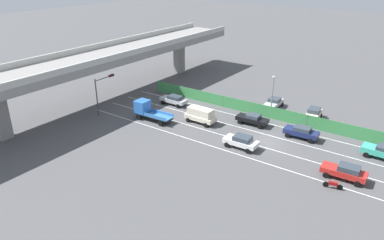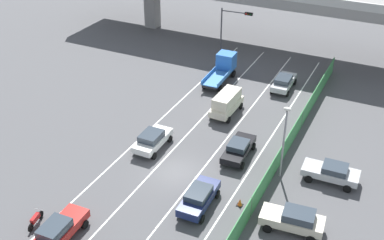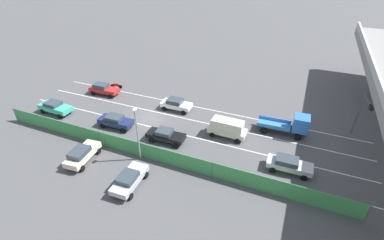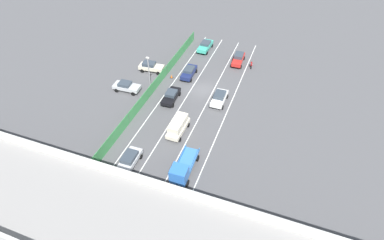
{
  "view_description": "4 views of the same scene",
  "coord_description": "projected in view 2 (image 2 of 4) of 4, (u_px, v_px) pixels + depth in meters",
  "views": [
    {
      "loc": [
        -40.09,
        -16.3,
        21.32
      ],
      "look_at": [
        -1.63,
        10.98,
        0.87
      ],
      "focal_mm": 34.21,
      "sensor_mm": 36.0,
      "label": 1
    },
    {
      "loc": [
        15.03,
        -27.56,
        23.79
      ],
      "look_at": [
        -0.94,
        4.81,
        2.13
      ],
      "focal_mm": 44.84,
      "sensor_mm": 36.0,
      "label": 2
    },
    {
      "loc": [
        27.09,
        17.44,
        19.74
      ],
      "look_at": [
        -0.51,
        5.85,
        0.87
      ],
      "focal_mm": 26.07,
      "sensor_mm": 36.0,
      "label": 3
    },
    {
      "loc": [
        -12.28,
        38.42,
        29.49
      ],
      "look_at": [
        -1.56,
        9.18,
        1.55
      ],
      "focal_mm": 28.32,
      "sensor_mm": 36.0,
      "label": 4
    }
  ],
  "objects": [
    {
      "name": "traffic_light",
      "position": [
        232.0,
        23.0,
        58.11
      ],
      "size": [
        3.95,
        0.47,
        5.69
      ],
      "color": "#47474C",
      "rests_on": "ground"
    },
    {
      "name": "lane_line_left_edge",
      "position": [
        148.0,
        131.0,
        44.57
      ],
      "size": [
        0.14,
        44.92,
        0.01
      ],
      "primitive_type": "cube",
      "color": "silver",
      "rests_on": "ground"
    },
    {
      "name": "car_sedan_white",
      "position": [
        152.0,
        139.0,
        41.67
      ],
      "size": [
        2.12,
        4.31,
        1.61
      ],
      "color": "white",
      "rests_on": "ground"
    },
    {
      "name": "car_sedan_navy",
      "position": [
        199.0,
        197.0,
        35.07
      ],
      "size": [
        2.09,
        4.48,
        1.59
      ],
      "color": "navy",
      "rests_on": "ground"
    },
    {
      "name": "parked_wagon_silver",
      "position": [
        331.0,
        172.0,
        37.73
      ],
      "size": [
        4.45,
        2.2,
        1.53
      ],
      "color": "#B2B5B7",
      "rests_on": "ground"
    },
    {
      "name": "parked_sedan_cream",
      "position": [
        294.0,
        219.0,
        32.99
      ],
      "size": [
        4.51,
        2.3,
        1.7
      ],
      "color": "beige",
      "rests_on": "ground"
    },
    {
      "name": "lane_line_right_edge",
      "position": [
        256.0,
        160.0,
        40.55
      ],
      "size": [
        0.14,
        44.92,
        0.01
      ],
      "primitive_type": "cube",
      "color": "silver",
      "rests_on": "ground"
    },
    {
      "name": "lane_line_mid_left",
      "position": [
        182.0,
        140.0,
        43.23
      ],
      "size": [
        0.14,
        44.92,
        0.01
      ],
      "primitive_type": "cube",
      "color": "silver",
      "rests_on": "ground"
    },
    {
      "name": "ground_plane",
      "position": [
        176.0,
        172.0,
        39.14
      ],
      "size": [
        300.0,
        300.0,
        0.0
      ],
      "primitive_type": "plane",
      "color": "#4C4C4F"
    },
    {
      "name": "car_sedan_silver",
      "position": [
        284.0,
        82.0,
        51.36
      ],
      "size": [
        2.04,
        4.54,
        1.55
      ],
      "color": "#B7BABC",
      "rests_on": "ground"
    },
    {
      "name": "motorcycle",
      "position": [
        35.0,
        219.0,
        33.67
      ],
      "size": [
        0.66,
        1.93,
        0.93
      ],
      "color": "black",
      "rests_on": "ground"
    },
    {
      "name": "flatbed_truck_blue",
      "position": [
        223.0,
        67.0,
        53.37
      ],
      "size": [
        2.34,
        5.96,
        2.71
      ],
      "color": "black",
      "rests_on": "ground"
    },
    {
      "name": "street_lamp",
      "position": [
        284.0,
        135.0,
        36.69
      ],
      "size": [
        0.6,
        0.36,
        6.35
      ],
      "color": "gray",
      "rests_on": "ground"
    },
    {
      "name": "traffic_cone",
      "position": [
        240.0,
        202.0,
        35.49
      ],
      "size": [
        0.47,
        0.47,
        0.63
      ],
      "color": "orange",
      "rests_on": "ground"
    },
    {
      "name": "car_sedan_black",
      "position": [
        239.0,
        148.0,
        40.56
      ],
      "size": [
        2.11,
        4.6,
        1.52
      ],
      "color": "black",
      "rests_on": "ground"
    },
    {
      "name": "green_fence",
      "position": [
        280.0,
        157.0,
        39.33
      ],
      "size": [
        0.1,
        41.02,
        1.84
      ],
      "color": "#3D8E4C",
      "rests_on": "ground"
    },
    {
      "name": "car_van_cream",
      "position": [
        227.0,
        102.0,
        46.69
      ],
      "size": [
        2.1,
        4.59,
        2.22
      ],
      "color": "beige",
      "rests_on": "ground"
    },
    {
      "name": "car_sedan_red",
      "position": [
        59.0,
        230.0,
        32.11
      ],
      "size": [
        2.09,
        4.69,
        1.67
      ],
      "color": "red",
      "rests_on": "ground"
    },
    {
      "name": "lane_line_mid_right",
      "position": [
        218.0,
        150.0,
        41.89
      ],
      "size": [
        0.14,
        44.92,
        0.01
      ],
      "primitive_type": "cube",
      "color": "silver",
      "rests_on": "ground"
    }
  ]
}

